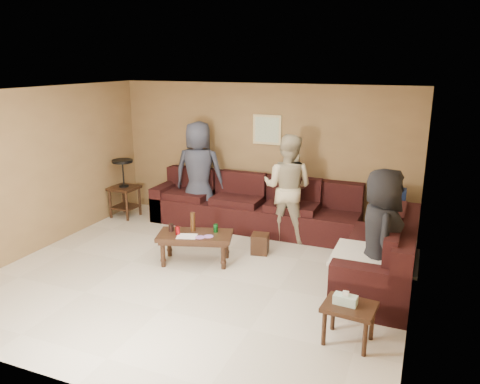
{
  "coord_description": "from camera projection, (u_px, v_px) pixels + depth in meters",
  "views": [
    {
      "loc": [
        2.77,
        -5.31,
        2.88
      ],
      "look_at": [
        0.25,
        0.85,
        1.0
      ],
      "focal_mm": 35.0,
      "sensor_mm": 36.0,
      "label": 1
    }
  ],
  "objects": [
    {
      "name": "person_right",
      "position": [
        381.0,
        236.0,
        5.63
      ],
      "size": [
        0.7,
        0.91,
        1.67
      ],
      "primitive_type": "imported",
      "rotation": [
        0.0,
        0.0,
        1.79
      ],
      "color": "black",
      "rests_on": "ground"
    },
    {
      "name": "side_table_right",
      "position": [
        349.0,
        310.0,
        4.86
      ],
      "size": [
        0.56,
        0.48,
        0.58
      ],
      "rotation": [
        0.0,
        0.0,
        -0.09
      ],
      "color": "#331C11",
      "rests_on": "ground"
    },
    {
      "name": "wall_art",
      "position": [
        267.0,
        130.0,
        8.23
      ],
      "size": [
        0.52,
        0.04,
        0.52
      ],
      "color": "tan",
      "rests_on": "ground"
    },
    {
      "name": "coffee_table",
      "position": [
        195.0,
        238.0,
        6.82
      ],
      "size": [
        1.18,
        0.83,
        0.73
      ],
      "rotation": [
        0.0,
        0.0,
        0.3
      ],
      "color": "#331C11",
      "rests_on": "ground"
    },
    {
      "name": "sectional_sofa",
      "position": [
        288.0,
        226.0,
        7.48
      ],
      "size": [
        4.65,
        2.9,
        0.97
      ],
      "color": "black",
      "rests_on": "ground"
    },
    {
      "name": "room",
      "position": [
        197.0,
        157.0,
        6.07
      ],
      "size": [
        5.6,
        5.5,
        2.5
      ],
      "color": "beige",
      "rests_on": "ground"
    },
    {
      "name": "waste_bin",
      "position": [
        260.0,
        244.0,
        7.2
      ],
      "size": [
        0.3,
        0.3,
        0.31
      ],
      "primitive_type": "cube",
      "rotation": [
        0.0,
        0.0,
        0.18
      ],
      "color": "#331C11",
      "rests_on": "ground"
    },
    {
      "name": "end_table_left",
      "position": [
        124.0,
        187.0,
        8.79
      ],
      "size": [
        0.51,
        0.51,
        1.1
      ],
      "rotation": [
        0.0,
        0.0,
        -0.05
      ],
      "color": "#331C11",
      "rests_on": "ground"
    },
    {
      "name": "person_left",
      "position": [
        199.0,
        172.0,
        8.44
      ],
      "size": [
        1.0,
        0.74,
        1.85
      ],
      "primitive_type": "imported",
      "rotation": [
        0.0,
        0.0,
        3.33
      ],
      "color": "#2E3140",
      "rests_on": "ground"
    },
    {
      "name": "person_middle",
      "position": [
        288.0,
        187.0,
        7.63
      ],
      "size": [
        0.88,
        0.7,
        1.75
      ],
      "primitive_type": "imported",
      "rotation": [
        0.0,
        0.0,
        3.1
      ],
      "color": "#BDAF8C",
      "rests_on": "ground"
    }
  ]
}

